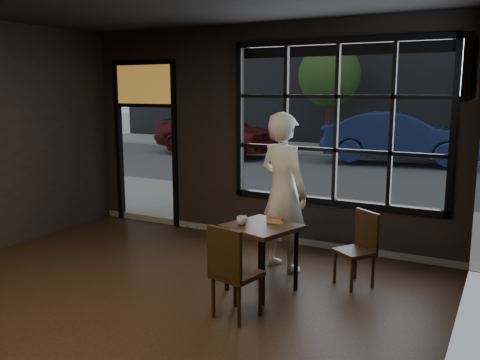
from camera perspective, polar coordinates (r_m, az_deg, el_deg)
The scene contains 15 objects.
floor at distance 5.21m, azimuth -16.21°, elevation -16.15°, with size 6.00×7.00×0.02m, color black.
wall_right at distance 3.36m, azimuth 21.76°, elevation -1.94°, with size 0.04×7.00×3.20m, color black.
window_frame at distance 7.12m, azimuth 10.75°, elevation 6.24°, with size 3.06×0.12×2.28m, color black.
stained_transom at distance 8.70m, azimuth -10.68°, elevation 10.54°, with size 1.20×0.06×0.70m, color orange.
street_asphalt at distance 27.58m, azimuth 21.32°, elevation 4.68°, with size 60.00×41.00×0.04m, color #545456.
cafe_table at distance 5.81m, azimuth 2.41°, elevation -8.71°, with size 0.71×0.71×0.77m, color black.
chair_near at distance 5.13m, azimuth -0.35°, elevation -10.19°, with size 0.42×0.42×0.96m, color black.
chair_window at distance 6.07m, azimuth 12.73°, elevation -7.60°, with size 0.38×0.38×0.88m, color black.
man at distance 6.37m, azimuth 4.87°, elevation -1.36°, with size 0.73×0.48×1.99m, color silver.
hotdog at distance 5.79m, azimuth 3.94°, elevation -4.54°, with size 0.20×0.08×0.06m, color tan, non-canonical shape.
cup at distance 5.69m, azimuth 0.24°, elevation -4.58°, with size 0.12×0.12×0.10m, color silver.
tv at distance 5.71m, azimuth 24.57°, elevation 11.27°, with size 0.12×1.07×0.63m, color black.
navy_car at distance 16.17m, azimuth 17.52°, elevation 4.66°, with size 1.60×4.58×1.51m, color #152149.
maroon_car at distance 17.64m, azimuth -2.76°, elevation 5.63°, with size 1.85×4.60×1.57m, color #551513.
tree_left at distance 19.37m, azimuth 10.00°, elevation 11.46°, with size 2.30×2.30×3.93m.
Camera 1 is at (3.35, -3.28, 2.26)m, focal length 38.00 mm.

